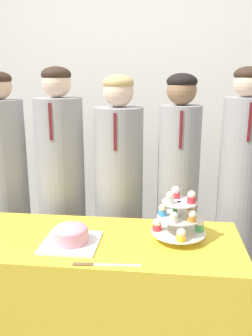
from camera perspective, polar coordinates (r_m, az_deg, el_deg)
name	(u,v)px	position (r m, az deg, el deg)	size (l,w,h in m)	color
wall_back	(131,102)	(2.98, 0.76, 10.51)	(9.00, 0.06, 2.70)	silver
table	(106,304)	(2.04, -3.28, -20.90)	(1.39, 0.58, 0.75)	yellow
round_cake	(71,235)	(1.81, -8.88, -10.51)	(0.28, 0.28, 0.10)	white
cake_knife	(95,265)	(1.63, -4.95, -15.20)	(0.30, 0.04, 0.01)	silver
cupcake_stand	(179,216)	(1.82, 8.46, -7.65)	(0.27, 0.27, 0.27)	silver
student_0	(8,197)	(2.57, -18.38, -4.48)	(0.28, 0.29, 1.59)	#939399
student_1	(62,198)	(2.43, -10.22, -4.74)	(0.31, 0.31, 1.62)	#939399
student_2	(118,203)	(2.36, -1.23, -5.66)	(0.31, 0.32, 1.57)	#939399
student_3	(177,202)	(2.34, 8.23, -5.48)	(0.26, 0.27, 1.58)	#939399
student_4	(238,203)	(2.38, 17.51, -5.38)	(0.26, 0.27, 1.62)	#939399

